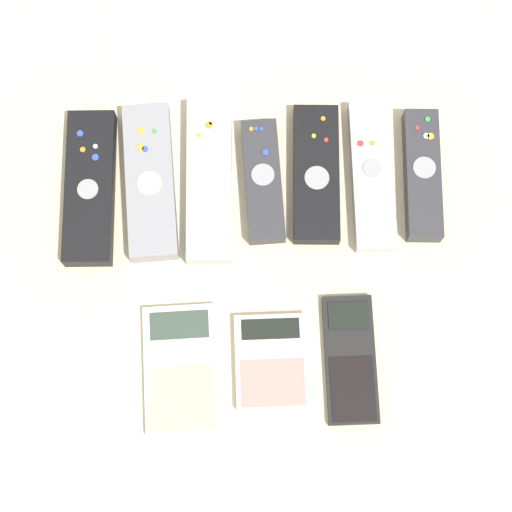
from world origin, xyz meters
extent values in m
plane|color=beige|center=(0.00, 0.00, 0.00)|extent=(3.00, 3.00, 0.00)
cube|color=black|center=(-0.21, 0.13, 0.01)|extent=(0.06, 0.20, 0.03)
cylinder|color=#99999E|center=(-0.21, 0.12, 0.03)|extent=(0.03, 0.03, 0.00)
cylinder|color=silver|center=(-0.20, 0.18, 0.03)|extent=(0.01, 0.01, 0.00)
cylinder|color=orange|center=(-0.21, 0.17, 0.03)|extent=(0.01, 0.01, 0.00)
cylinder|color=blue|center=(-0.20, 0.16, 0.03)|extent=(0.01, 0.01, 0.00)
cylinder|color=blue|center=(-0.22, 0.19, 0.03)|extent=(0.01, 0.01, 0.00)
cube|color=gray|center=(-0.13, 0.13, 0.01)|extent=(0.07, 0.20, 0.03)
cylinder|color=silver|center=(-0.13, 0.12, 0.03)|extent=(0.03, 0.03, 0.00)
cylinder|color=yellow|center=(-0.14, 0.17, 0.03)|extent=(0.01, 0.01, 0.00)
cylinder|color=yellow|center=(-0.14, 0.20, 0.03)|extent=(0.01, 0.01, 0.00)
cylinder|color=green|center=(-0.12, 0.19, 0.03)|extent=(0.01, 0.01, 0.00)
cylinder|color=blue|center=(-0.13, 0.17, 0.03)|extent=(0.01, 0.01, 0.00)
cube|color=#B7B7BC|center=(-0.06, 0.13, 0.01)|extent=(0.06, 0.21, 0.03)
cylinder|color=silver|center=(-0.06, 0.11, 0.03)|extent=(0.02, 0.02, 0.00)
cylinder|color=yellow|center=(-0.05, 0.20, 0.03)|extent=(0.01, 0.01, 0.00)
cylinder|color=orange|center=(-0.05, 0.20, 0.03)|extent=(0.01, 0.01, 0.00)
cylinder|color=silver|center=(-0.06, 0.17, 0.03)|extent=(0.01, 0.01, 0.00)
cylinder|color=yellow|center=(-0.07, 0.19, 0.03)|extent=(0.01, 0.01, 0.00)
cube|color=#333338|center=(0.01, 0.13, 0.01)|extent=(0.05, 0.16, 0.03)
cylinder|color=#99999E|center=(0.01, 0.13, 0.03)|extent=(0.03, 0.03, 0.00)
cylinder|color=orange|center=(0.00, 0.19, 0.03)|extent=(0.01, 0.01, 0.00)
cylinder|color=blue|center=(0.01, 0.19, 0.03)|extent=(0.01, 0.01, 0.00)
cylinder|color=blue|center=(0.01, 0.19, 0.03)|extent=(0.01, 0.01, 0.00)
cylinder|color=blue|center=(0.02, 0.16, 0.03)|extent=(0.01, 0.01, 0.00)
cube|color=black|center=(0.08, 0.13, 0.01)|extent=(0.07, 0.18, 0.02)
cylinder|color=#99999E|center=(0.08, 0.13, 0.02)|extent=(0.03, 0.03, 0.00)
cylinder|color=yellow|center=(0.08, 0.18, 0.02)|extent=(0.01, 0.01, 0.00)
cylinder|color=orange|center=(0.09, 0.20, 0.02)|extent=(0.01, 0.01, 0.00)
cylinder|color=red|center=(0.09, 0.18, 0.02)|extent=(0.01, 0.01, 0.00)
cube|color=#B7B7BC|center=(0.15, 0.13, 0.01)|extent=(0.05, 0.20, 0.02)
cylinder|color=#99999E|center=(0.15, 0.14, 0.02)|extent=(0.02, 0.02, 0.00)
cylinder|color=red|center=(0.14, 0.17, 0.02)|extent=(0.01, 0.01, 0.00)
cylinder|color=orange|center=(0.15, 0.17, 0.02)|extent=(0.01, 0.01, 0.00)
cube|color=#333338|center=(0.21, 0.13, 0.01)|extent=(0.05, 0.17, 0.03)
cylinder|color=#99999E|center=(0.22, 0.13, 0.03)|extent=(0.03, 0.03, 0.00)
cylinder|color=silver|center=(0.22, 0.17, 0.03)|extent=(0.01, 0.01, 0.00)
cylinder|color=yellow|center=(0.23, 0.17, 0.03)|extent=(0.01, 0.01, 0.00)
cylinder|color=red|center=(0.21, 0.19, 0.03)|extent=(0.01, 0.01, 0.00)
cylinder|color=green|center=(0.22, 0.20, 0.03)|extent=(0.01, 0.01, 0.00)
cube|color=silver|center=(-0.10, -0.11, 0.01)|extent=(0.09, 0.16, 0.01)
cube|color=#38473D|center=(-0.10, -0.05, 0.01)|extent=(0.07, 0.04, 0.00)
cube|color=#ABA291|center=(-0.09, -0.14, 0.01)|extent=(0.08, 0.08, 0.00)
cube|color=silver|center=(0.01, -0.10, 0.01)|extent=(0.09, 0.11, 0.01)
cube|color=black|center=(0.01, -0.06, 0.02)|extent=(0.07, 0.03, 0.00)
cube|color=tan|center=(0.01, -0.13, 0.01)|extent=(0.08, 0.06, 0.00)
cube|color=black|center=(0.11, -0.10, 0.01)|extent=(0.06, 0.16, 0.01)
cube|color=black|center=(0.11, -0.05, 0.01)|extent=(0.05, 0.03, 0.00)
cube|color=black|center=(0.11, -0.14, 0.01)|extent=(0.05, 0.08, 0.00)
camera|label=1|loc=(-0.01, -0.23, 1.04)|focal=60.00mm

